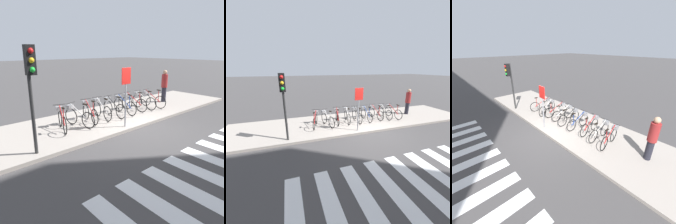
# 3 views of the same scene
# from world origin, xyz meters

# --- Properties ---
(ground_plane) EXTENTS (120.00, 120.00, 0.00)m
(ground_plane) POSITION_xyz_m (0.00, 0.00, 0.00)
(ground_plane) COLOR #423F3F
(sidewalk) EXTENTS (14.89, 3.50, 0.12)m
(sidewalk) POSITION_xyz_m (0.00, 1.75, 0.06)
(sidewalk) COLOR #9E9389
(sidewalk) RESTS_ON ground_plane
(parked_bicycle_0) EXTENTS (0.62, 1.48, 0.95)m
(parked_bicycle_0) POSITION_xyz_m (-2.60, 1.62, 0.54)
(parked_bicycle_0) COLOR black
(parked_bicycle_0) RESTS_ON sidewalk
(parked_bicycle_1) EXTENTS (0.53, 1.51, 0.95)m
(parked_bicycle_1) POSITION_xyz_m (-1.94, 1.57, 0.54)
(parked_bicycle_1) COLOR black
(parked_bicycle_1) RESTS_ON sidewalk
(parked_bicycle_2) EXTENTS (0.50, 1.52, 0.95)m
(parked_bicycle_2) POSITION_xyz_m (-1.26, 1.76, 0.54)
(parked_bicycle_2) COLOR black
(parked_bicycle_2) RESTS_ON sidewalk
(parked_bicycle_3) EXTENTS (0.46, 1.53, 0.95)m
(parked_bicycle_3) POSITION_xyz_m (-0.62, 1.76, 0.54)
(parked_bicycle_3) COLOR black
(parked_bicycle_3) RESTS_ON sidewalk
(parked_bicycle_4) EXTENTS (0.46, 1.54, 0.95)m
(parked_bicycle_4) POSITION_xyz_m (-0.03, 1.66, 0.54)
(parked_bicycle_4) COLOR black
(parked_bicycle_4) RESTS_ON sidewalk
(parked_bicycle_5) EXTENTS (0.46, 1.54, 0.95)m
(parked_bicycle_5) POSITION_xyz_m (0.64, 1.68, 0.54)
(parked_bicycle_5) COLOR black
(parked_bicycle_5) RESTS_ON sidewalk
(parked_bicycle_6) EXTENTS (0.46, 1.54, 0.95)m
(parked_bicycle_6) POSITION_xyz_m (1.34, 1.76, 0.54)
(parked_bicycle_6) COLOR black
(parked_bicycle_6) RESTS_ON sidewalk
(parked_bicycle_7) EXTENTS (0.46, 1.54, 0.95)m
(parked_bicycle_7) POSITION_xyz_m (1.98, 1.68, 0.54)
(parked_bicycle_7) COLOR black
(parked_bicycle_7) RESTS_ON sidewalk
(parked_bicycle_8) EXTENTS (0.46, 1.54, 0.95)m
(parked_bicycle_8) POSITION_xyz_m (2.55, 1.59, 0.54)
(parked_bicycle_8) COLOR black
(parked_bicycle_8) RESTS_ON sidewalk
(pedestrian) EXTENTS (0.34, 0.34, 1.79)m
(pedestrian) POSITION_xyz_m (4.04, 1.88, 1.07)
(pedestrian) COLOR #23232D
(pedestrian) RESTS_ON sidewalk
(traffic_light) EXTENTS (0.24, 0.40, 3.00)m
(traffic_light) POSITION_xyz_m (-4.12, 0.23, 2.29)
(traffic_light) COLOR #2D2D2D
(traffic_light) RESTS_ON sidewalk
(sign_post) EXTENTS (0.44, 0.07, 2.25)m
(sign_post) POSITION_xyz_m (-0.60, 0.29, 1.66)
(sign_post) COLOR #99999E
(sign_post) RESTS_ON sidewalk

